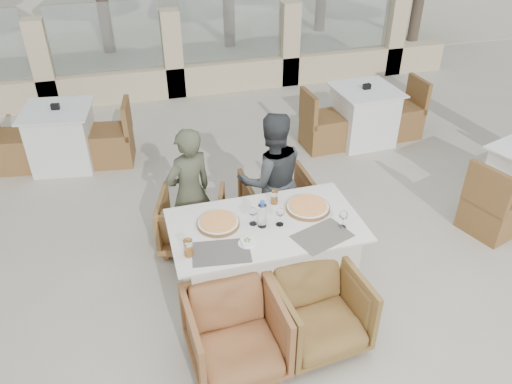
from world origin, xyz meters
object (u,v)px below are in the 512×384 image
object	(u,v)px
olive_dish	(247,241)
armchair_far_left	(192,220)
beer_glass_left	(188,248)
bg_table_b	(363,115)
wine_glass_corner	(343,218)
pizza_left	(218,223)
pizza_right	(308,207)
water_bottle	(262,214)
armchair_near_left	(235,334)
armchair_near_right	(318,310)
wine_glass_near	(280,216)
bg_table_a	(63,137)
dining_table	(265,259)
beer_glass_right	(274,197)
diner_left	(190,193)
armchair_far_right	(278,204)
wine_glass_centre	(253,215)
diner_right	(271,180)

from	to	relation	value
olive_dish	armchair_far_left	world-z (taller)	olive_dish
beer_glass_left	bg_table_b	xyz separation A→B (m)	(2.84, 2.72, -0.46)
wine_glass_corner	bg_table_b	size ratio (longest dim) A/B	0.11
pizza_left	olive_dish	distance (m)	0.34
pizza_right	water_bottle	xyz separation A→B (m)	(-0.45, -0.13, 0.10)
armchair_near_left	armchair_near_right	distance (m)	0.69
wine_glass_near	armchair_near_right	size ratio (longest dim) A/B	0.26
wine_glass_near	armchair_far_left	xyz separation A→B (m)	(-0.61, 0.91, -0.57)
wine_glass_near	bg_table_a	size ratio (longest dim) A/B	0.11
dining_table	armchair_near_left	size ratio (longest dim) A/B	2.23
pizza_left	bg_table_a	size ratio (longest dim) A/B	0.22
beer_glass_right	armchair_near_right	distance (m)	1.04
diner_left	bg_table_b	distance (m)	3.19
wine_glass_corner	pizza_right	bearing A→B (deg)	119.43
bg_table_b	dining_table	bearing A→B (deg)	-133.09
wine_glass_corner	diner_left	size ratio (longest dim) A/B	0.14
beer_glass_left	diner_left	size ratio (longest dim) A/B	0.11
armchair_near_right	olive_dish	bearing A→B (deg)	132.20
pizza_left	armchair_far_right	xyz separation A→B (m)	(0.78, 0.78, -0.47)
wine_glass_centre	beer_glass_right	bearing A→B (deg)	42.90
pizza_right	olive_dish	bearing A→B (deg)	-153.39
pizza_right	armchair_far_right	world-z (taller)	pizza_right
wine_glass_corner	olive_dish	xyz separation A→B (m)	(-0.81, 0.01, -0.07)
dining_table	water_bottle	size ratio (longest dim) A/B	6.40
wine_glass_near	olive_dish	size ratio (longest dim) A/B	1.67
wine_glass_corner	diner_left	distance (m)	1.51
pizza_right	armchair_near_right	bearing A→B (deg)	-102.49
water_bottle	armchair_near_left	size ratio (longest dim) A/B	0.35
water_bottle	armchair_near_right	world-z (taller)	water_bottle
dining_table	diner_right	world-z (taller)	diner_right
olive_dish	bg_table_a	world-z (taller)	olive_dish
armchair_far_right	dining_table	bearing A→B (deg)	64.89
pizza_right	armchair_far_right	size ratio (longest dim) A/B	0.54
beer_glass_right	bg_table_a	bearing A→B (deg)	126.45
pizza_right	beer_glass_right	world-z (taller)	beer_glass_right
wine_glass_near	beer_glass_right	distance (m)	0.32
bg_table_a	bg_table_b	size ratio (longest dim) A/B	1.00
water_bottle	wine_glass_centre	size ratio (longest dim) A/B	1.36
armchair_far_left	beer_glass_left	bearing A→B (deg)	97.33
bg_table_a	armchair_far_right	bearing A→B (deg)	-34.76
dining_table	pizza_right	distance (m)	0.59
beer_glass_left	armchair_near_right	bearing A→B (deg)	-23.83
water_bottle	olive_dish	xyz separation A→B (m)	(-0.18, -0.19, -0.10)
pizza_left	armchair_far_left	xyz separation A→B (m)	(-0.12, 0.77, -0.50)
olive_dish	armchair_far_left	size ratio (longest dim) A/B	0.17
water_bottle	diner_right	xyz separation A→B (m)	(0.32, 0.78, -0.19)
pizza_right	armchair_far_left	bearing A→B (deg)	140.42
beer_glass_left	armchair_near_right	world-z (taller)	beer_glass_left
pizza_right	olive_dish	size ratio (longest dim) A/B	3.48
armchair_near_right	diner_left	xyz separation A→B (m)	(-0.77, 1.42, 0.35)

